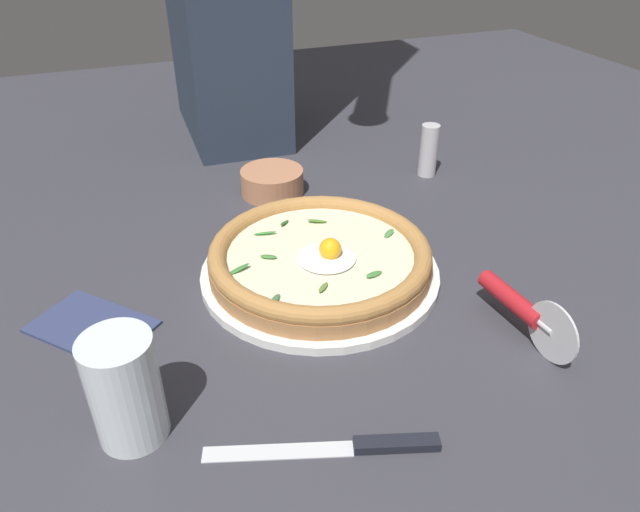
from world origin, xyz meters
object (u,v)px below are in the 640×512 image
at_px(side_bowl, 272,182).
at_px(pepper_shaker, 429,150).
at_px(pizza, 320,256).
at_px(folded_napkin, 92,325).
at_px(drinking_glass, 127,396).
at_px(table_knife, 358,446).
at_px(pizza_cutter, 521,307).

bearing_deg(side_bowl, pepper_shaker, -95.73).
distance_m(pizza, folded_napkin, 0.30).
relative_size(drinking_glass, folded_napkin, 0.83).
xyz_separation_m(table_knife, folded_napkin, (0.28, 0.23, 0.00)).
bearing_deg(drinking_glass, folded_napkin, 9.80).
bearing_deg(pepper_shaker, drinking_glass, 126.56).
bearing_deg(pepper_shaker, side_bowl, 84.27).
bearing_deg(drinking_glass, pizza_cutter, -91.01).
relative_size(table_knife, drinking_glass, 1.89).
bearing_deg(drinking_glass, pepper_shaker, -53.44).
height_order(table_knife, drinking_glass, drinking_glass).
relative_size(pizza, side_bowl, 2.80).
bearing_deg(pepper_shaker, pizza, 128.08).
xyz_separation_m(pizza, folded_napkin, (-0.00, 0.29, -0.03)).
height_order(side_bowl, drinking_glass, drinking_glass).
distance_m(pizza, table_knife, 0.29).
xyz_separation_m(side_bowl, drinking_glass, (-0.44, 0.28, 0.03)).
height_order(pizza, folded_napkin, pizza).
bearing_deg(pizza, side_bowl, -2.92).
height_order(pizza, pizza_cutter, pizza_cutter).
bearing_deg(pizza_cutter, table_knife, 109.94).
bearing_deg(table_knife, pepper_shaker, -35.51).
height_order(drinking_glass, pepper_shaker, drinking_glass).
xyz_separation_m(pizza, pepper_shaker, (0.23, -0.30, 0.02)).
xyz_separation_m(pizza_cutter, pepper_shaker, (0.42, -0.12, 0.01)).
xyz_separation_m(pizza_cutter, table_knife, (-0.09, 0.25, -0.03)).
bearing_deg(pepper_shaker, folded_napkin, 111.70).
bearing_deg(pizza_cutter, pizza, 42.77).
xyz_separation_m(table_knife, drinking_glass, (0.10, 0.19, 0.05)).
distance_m(drinking_glass, folded_napkin, 0.19).
bearing_deg(drinking_glass, pizza, -55.21).
bearing_deg(pizza, pepper_shaker, -51.92).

